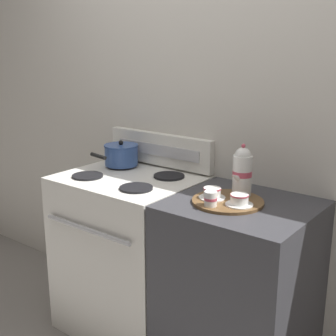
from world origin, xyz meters
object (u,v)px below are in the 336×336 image
at_px(saucepan, 121,155).
at_px(teapot, 242,171).
at_px(stove, 130,254).
at_px(creamer_jug, 211,199).
at_px(teacup_left, 212,193).
at_px(serving_tray, 228,201).
at_px(teacup_right, 239,200).

xyz_separation_m(saucepan, teapot, (0.84, -0.06, 0.06)).
bearing_deg(teapot, stove, -173.61).
bearing_deg(saucepan, creamer_jug, -19.27).
relative_size(teacup_left, creamer_jug, 1.85).
bearing_deg(teapot, serving_tray, -95.64).
distance_m(stove, teacup_left, 0.77).
height_order(saucepan, teacup_right, saucepan).
height_order(teacup_left, creamer_jug, creamer_jug).
distance_m(saucepan, teacup_left, 0.79).
xyz_separation_m(teapot, teacup_left, (-0.08, -0.13, -0.09)).
height_order(serving_tray, teacup_left, teacup_left).
relative_size(saucepan, teacup_left, 2.26).
bearing_deg(saucepan, teapot, -4.10).
bearing_deg(saucepan, stove, -36.94).
bearing_deg(teacup_right, teacup_left, 177.46).
height_order(saucepan, teapot, teapot).
height_order(teapot, teacup_right, teapot).
height_order(serving_tray, teacup_right, teacup_right).
relative_size(serving_tray, creamer_jug, 4.93).
bearing_deg(creamer_jug, stove, 166.74).
xyz_separation_m(teacup_left, teacup_right, (0.15, -0.01, 0.00)).
xyz_separation_m(stove, teapot, (0.66, 0.07, 0.59)).
distance_m(stove, saucepan, 0.58).
relative_size(saucepan, teapot, 1.14).
bearing_deg(teapot, creamer_jug, -97.84).
bearing_deg(stove, teapot, 6.39).
height_order(serving_tray, creamer_jug, creamer_jug).
distance_m(saucepan, teacup_right, 0.93).
relative_size(teapot, teacup_left, 1.99).
xyz_separation_m(saucepan, serving_tray, (0.83, -0.17, -0.07)).
bearing_deg(stove, teacup_right, -4.83).
distance_m(teapot, teacup_right, 0.18).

